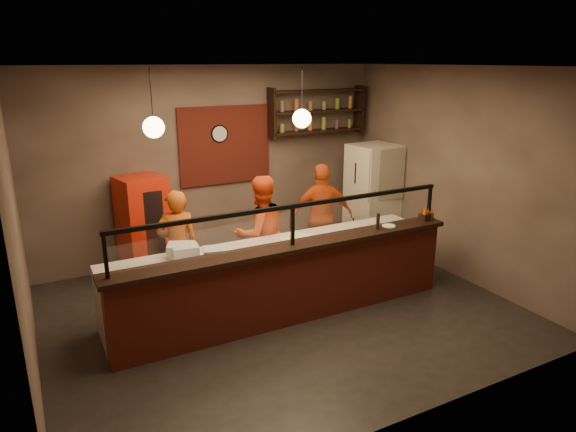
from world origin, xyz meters
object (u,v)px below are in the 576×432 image
wall_clock (219,134)px  fridge (373,197)px  cook_left (178,245)px  condiment_caddy (426,216)px  cook_mid (261,233)px  red_cooler (144,226)px  cook_right (322,216)px  pepper_mill (378,221)px  pizza_dough (297,238)px

wall_clock → fridge: 2.92m
cook_left → condiment_caddy: bearing=164.7°
cook_mid → red_cooler: cook_mid is taller
cook_right → condiment_caddy: 1.68m
fridge → condiment_caddy: fridge is taller
red_cooler → pepper_mill: bearing=-55.0°
cook_right → pepper_mill: size_ratio=7.69×
cook_left → cook_mid: 1.19m
red_cooler → pizza_dough: (1.69, -1.88, 0.12)m
cook_left → cook_mid: bearing=174.6°
red_cooler → pizza_dough: bearing=-59.8°
condiment_caddy → wall_clock: bearing=127.5°
condiment_caddy → pepper_mill: (-0.89, -0.03, 0.06)m
cook_left → pepper_mill: bearing=157.1°
fridge → pepper_mill: bearing=-129.8°
wall_clock → condiment_caddy: wall_clock is taller
cook_left → pizza_dough: bearing=158.5°
wall_clock → cook_mid: 2.06m
cook_right → red_cooler: cook_right is taller
cook_mid → condiment_caddy: 2.40m
cook_mid → pizza_dough: size_ratio=3.36×
fridge → cook_left: bearing=-177.6°
cook_left → fridge: bearing=-166.2°
wall_clock → cook_left: bearing=-130.5°
cook_left → red_cooler: size_ratio=1.00×
pizza_dough → pepper_mill: bearing=-32.0°
cook_left → cook_mid: size_ratio=0.92×
cook_mid → pepper_mill: 1.70m
red_cooler → cook_left: bearing=-90.3°
red_cooler → condiment_caddy: bearing=-46.5°
wall_clock → cook_right: (1.21, -1.33, -1.24)m
pizza_dough → pepper_mill: pepper_mill is taller
wall_clock → fridge: bearing=-20.6°
condiment_caddy → pepper_mill: 0.89m
cook_left → red_cooler: (-0.22, 1.08, -0.00)m
cook_mid → fridge: size_ratio=0.92×
wall_clock → pizza_dough: bearing=-82.6°
cook_right → red_cooler: (-2.62, 1.02, -0.07)m
fridge → pizza_dough: bearing=-155.3°
wall_clock → pepper_mill: 3.16m
cook_mid → cook_right: size_ratio=1.00×
cook_right → fridge: 1.35m
condiment_caddy → pepper_mill: size_ratio=0.78×
wall_clock → cook_mid: (-0.02, -1.64, -1.24)m
cook_mid → condiment_caddy: size_ratio=9.86×
wall_clock → fridge: size_ratio=0.16×
condiment_caddy → pepper_mill: pepper_mill is taller
cook_right → pizza_dough: size_ratio=3.36×
wall_clock → fridge: wall_clock is taller
cook_mid → pizza_dough: cook_mid is taller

